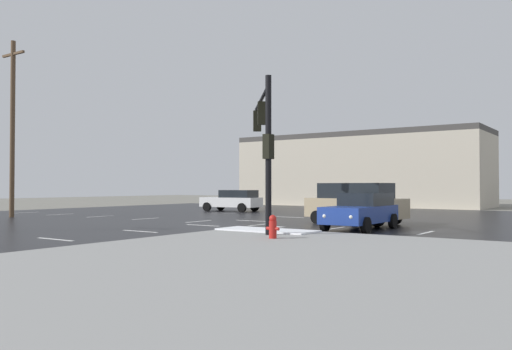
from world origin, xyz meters
TOP-DOWN VIEW (x-y plane):
  - ground_plane at (0.00, 0.00)m, footprint 120.00×120.00m
  - road_asphalt at (0.00, 0.00)m, footprint 44.00×44.00m
  - sidewalk_corner at (12.00, -12.00)m, footprint 18.00×18.00m
  - snow_strip_curbside at (5.00, -4.00)m, footprint 4.00×1.60m
  - lane_markings at (1.20, -1.38)m, footprint 36.15×36.15m
  - traffic_signal_mast at (4.89, -4.03)m, footprint 3.87×4.77m
  - fire_hydrant at (6.78, -6.34)m, footprint 0.48×0.26m
  - strip_building_background at (-4.42, 26.79)m, footprint 23.54×8.00m
  - suv_tan at (5.68, 2.92)m, footprint 4.95×2.47m
  - sedan_blue at (7.23, 0.05)m, footprint 2.05×4.55m
  - sedan_white at (-7.27, 9.95)m, footprint 4.64×2.30m
  - utility_pole_mid at (-13.74, -3.55)m, footprint 2.20×0.28m

SIDE VIEW (x-z plane):
  - ground_plane at x=0.00m, z-range 0.00..0.00m
  - road_asphalt at x=0.00m, z-range 0.00..0.02m
  - lane_markings at x=1.20m, z-range 0.02..0.03m
  - sidewalk_corner at x=12.00m, z-range 0.00..0.14m
  - snow_strip_curbside at x=5.00m, z-range 0.14..0.20m
  - fire_hydrant at x=6.78m, z-range 0.14..0.93m
  - sedan_blue at x=7.23m, z-range 0.06..1.64m
  - sedan_white at x=-7.27m, z-range 0.06..1.64m
  - suv_tan at x=5.68m, z-range 0.08..2.11m
  - strip_building_background at x=-4.42m, z-range 0.00..6.92m
  - traffic_signal_mast at x=4.89m, z-range 1.16..6.96m
  - utility_pole_mid at x=-13.74m, z-range 0.22..10.92m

